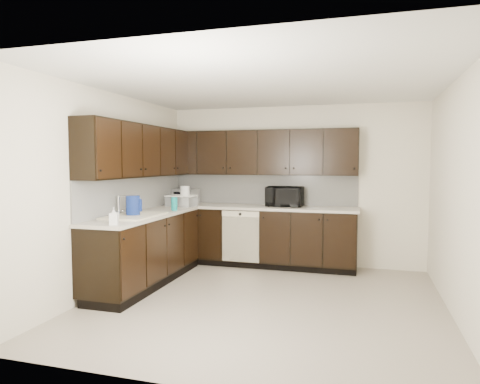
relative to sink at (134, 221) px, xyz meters
name	(u,v)px	position (x,y,z in m)	size (l,w,h in m)	color
floor	(264,302)	(1.68, 0.01, -0.88)	(4.00, 4.00, 0.00)	#9E9383
ceiling	(265,83)	(1.68, 0.01, 1.62)	(4.00, 4.00, 0.00)	white
wall_back	(293,186)	(1.68, 2.01, 0.37)	(4.00, 0.02, 2.50)	beige
wall_left	(111,191)	(-0.32, 0.01, 0.37)	(0.02, 4.00, 2.50)	beige
wall_right	(458,199)	(3.68, 0.01, 0.37)	(0.02, 4.00, 2.50)	beige
wall_front	(200,216)	(1.68, -1.99, 0.37)	(4.00, 0.02, 2.50)	beige
lower_cabinets	(215,244)	(0.67, 1.12, -0.47)	(3.00, 2.80, 0.90)	black
countertop	(214,210)	(0.67, 1.12, 0.04)	(3.03, 2.83, 0.04)	#BEB5A5
backsplash	(206,191)	(0.46, 1.33, 0.30)	(3.00, 2.80, 0.48)	#B6B6B2
upper_cabinets	(210,152)	(0.58, 1.22, 0.89)	(3.00, 2.80, 0.70)	black
dishwasher	(241,233)	(0.98, 1.42, -0.33)	(0.58, 0.04, 0.78)	beige
sink	(134,221)	(0.00, 0.00, 0.00)	(0.54, 0.82, 0.42)	beige
microwave	(285,197)	(1.59, 1.76, 0.21)	(0.55, 0.37, 0.30)	black
soap_bottle_a	(114,216)	(0.16, -0.69, 0.16)	(0.09, 0.09, 0.19)	gray
soap_bottle_b	(137,204)	(-0.18, 0.38, 0.18)	(0.09, 0.09, 0.24)	gray
toaster_oven	(186,196)	(-0.07, 1.79, 0.18)	(0.38, 0.28, 0.24)	#BBBBBD
storage_bin	(181,201)	(0.05, 1.34, 0.14)	(0.42, 0.31, 0.16)	white
blue_pitcher	(133,206)	(-0.02, 0.02, 0.19)	(0.18, 0.18, 0.26)	navy
teal_tumbler	(174,204)	(0.20, 0.76, 0.15)	(0.09, 0.09, 0.19)	#0C8A89
paper_towel_roll	(185,196)	(0.10, 1.36, 0.22)	(0.14, 0.14, 0.31)	silver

